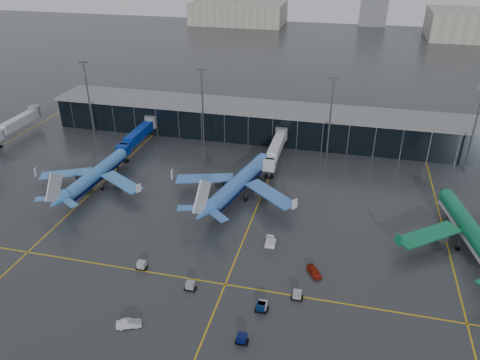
% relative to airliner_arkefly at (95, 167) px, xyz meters
% --- Properties ---
extents(ground, '(600.00, 600.00, 0.00)m').
position_rel_airliner_arkefly_xyz_m(ground, '(35.29, -16.44, -5.74)').
color(ground, '#282B2D').
rests_on(ground, ground).
extents(terminal_pier, '(142.00, 17.00, 10.70)m').
position_rel_airliner_arkefly_xyz_m(terminal_pier, '(35.29, 45.56, -0.32)').
color(terminal_pier, black).
rests_on(terminal_pier, ground).
extents(jet_bridges, '(94.00, 27.50, 7.20)m').
position_rel_airliner_arkefly_xyz_m(jet_bridges, '(0.29, 26.55, -1.18)').
color(jet_bridges, '#595B60').
rests_on(jet_bridges, ground).
extents(flood_masts, '(203.00, 0.50, 25.50)m').
position_rel_airliner_arkefly_xyz_m(flood_masts, '(40.29, 33.56, 8.08)').
color(flood_masts, '#595B60').
rests_on(flood_masts, ground).
extents(distant_hangars, '(260.00, 71.00, 22.00)m').
position_rel_airliner_arkefly_xyz_m(distant_hangars, '(85.23, 253.64, 3.05)').
color(distant_hangars, '#B2AD99').
rests_on(distant_hangars, ground).
extents(taxi_lines, '(220.00, 120.00, 0.02)m').
position_rel_airliner_arkefly_xyz_m(taxi_lines, '(45.29, -5.83, -5.73)').
color(taxi_lines, gold).
rests_on(taxi_lines, ground).
extents(airliner_arkefly, '(34.96, 39.23, 11.47)m').
position_rel_airliner_arkefly_xyz_m(airliner_arkefly, '(0.00, 0.00, 0.00)').
color(airliner_arkefly, '#3E81CD').
rests_on(airliner_arkefly, ground).
extents(airliner_klm_near, '(44.96, 48.77, 12.80)m').
position_rel_airliner_arkefly_xyz_m(airliner_klm_near, '(39.46, 4.12, 0.66)').
color(airliner_klm_near, '#3E75CD').
rests_on(airliner_klm_near, ground).
extents(airliner_aer_lingus, '(43.83, 47.73, 12.67)m').
position_rel_airliner_arkefly_xyz_m(airliner_aer_lingus, '(94.48, -5.65, 0.60)').
color(airliner_aer_lingus, '#0D7446').
rests_on(airliner_aer_lingus, ground).
extents(baggage_carts, '(34.88, 15.96, 1.70)m').
position_rel_airliner_arkefly_xyz_m(baggage_carts, '(47.54, -35.96, -4.98)').
color(baggage_carts, black).
rests_on(baggage_carts, ground).
extents(mobile_airstair, '(2.32, 3.28, 3.45)m').
position_rel_airliner_arkefly_xyz_m(mobile_airstair, '(51.61, -15.92, -4.97)').
color(mobile_airstair, silver).
rests_on(mobile_airstair, ground).
extents(service_van_red, '(3.86, 4.73, 1.52)m').
position_rel_airliner_arkefly_xyz_m(service_van_red, '(62.16, -24.06, -4.98)').
color(service_van_red, maroon).
rests_on(service_van_red, ground).
extents(service_van_white, '(4.69, 3.19, 1.46)m').
position_rel_airliner_arkefly_xyz_m(service_van_white, '(31.64, -46.40, -5.00)').
color(service_van_white, silver).
rests_on(service_van_white, ground).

